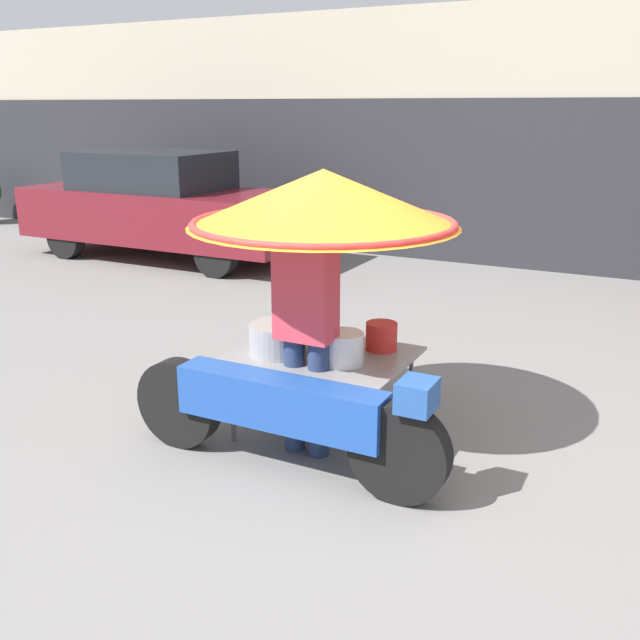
{
  "coord_description": "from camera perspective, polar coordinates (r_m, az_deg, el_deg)",
  "views": [
    {
      "loc": [
        1.82,
        -3.69,
        2.26
      ],
      "look_at": [
        -0.28,
        0.43,
        0.86
      ],
      "focal_mm": 40.0,
      "sensor_mm": 36.0,
      "label": 1
    }
  ],
  "objects": [
    {
      "name": "ground_plane",
      "position": [
        4.69,
        0.74,
        -11.99
      ],
      "size": [
        36.0,
        36.0,
        0.0
      ],
      "primitive_type": "plane",
      "color": "slate"
    },
    {
      "name": "shopfront_building",
      "position": [
        11.44,
        18.43,
        13.7
      ],
      "size": [
        28.0,
        2.06,
        3.62
      ],
      "color": "#B2A893",
      "rests_on": "ground"
    },
    {
      "name": "vendor_motorcycle_cart",
      "position": [
        4.67,
        -0.1,
        6.34
      ],
      "size": [
        2.22,
        1.8,
        1.87
      ],
      "color": "black",
      "rests_on": "ground"
    },
    {
      "name": "vendor_person",
      "position": [
        4.59,
        -1.13,
        -0.24
      ],
      "size": [
        0.38,
        0.22,
        1.63
      ],
      "color": "navy",
      "rests_on": "ground"
    },
    {
      "name": "parked_car",
      "position": [
        11.16,
        -12.44,
        8.97
      ],
      "size": [
        4.49,
        1.68,
        1.6
      ],
      "color": "black",
      "rests_on": "ground"
    }
  ]
}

